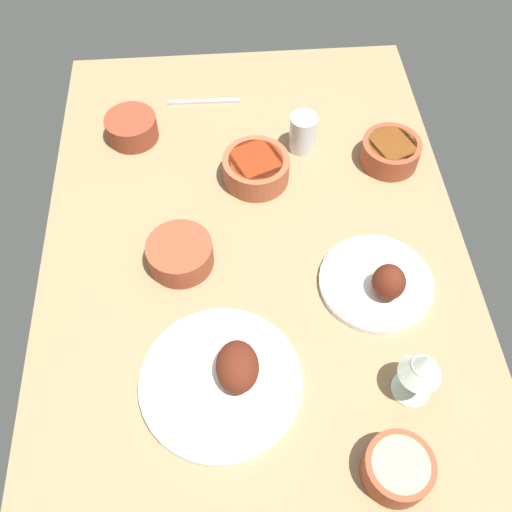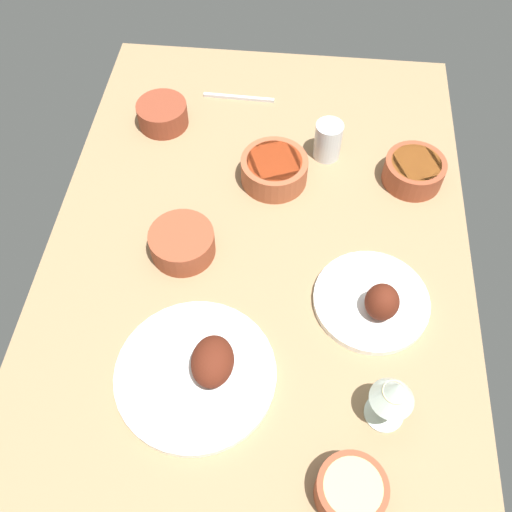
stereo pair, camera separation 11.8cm
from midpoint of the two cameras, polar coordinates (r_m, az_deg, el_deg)
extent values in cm
cube|color=#937551|center=(121.26, 2.78, -1.27)|extent=(140.00, 90.00, 4.00)
cylinder|color=white|center=(106.95, -2.86, -11.93)|extent=(29.73, 29.73, 1.60)
ellipsoid|color=#511E11|center=(103.63, -1.07, -10.73)|extent=(9.92, 7.77, 6.59)
cylinder|color=white|center=(117.15, 14.26, -4.58)|extent=(23.03, 23.03, 1.60)
ellipsoid|color=#511E11|center=(112.59, 15.42, -4.67)|extent=(6.98, 6.56, 7.47)
cylinder|color=#A35133|center=(131.53, 4.41, 8.39)|extent=(15.22, 15.22, 6.25)
cylinder|color=#9E3314|center=(129.62, 4.49, 9.17)|extent=(12.48, 12.48, 1.00)
cylinder|color=brown|center=(118.88, -4.58, 1.09)|extent=(13.61, 13.61, 5.87)
cylinder|color=#4C192D|center=(116.90, -4.66, 1.78)|extent=(11.16, 11.16, 1.00)
cylinder|color=brown|center=(100.83, 13.01, -22.17)|extent=(11.44, 11.44, 6.11)
cylinder|color=#D6BC70|center=(98.38, 13.31, -21.84)|extent=(9.38, 9.38, 1.00)
cylinder|color=brown|center=(137.57, 17.87, 7.89)|extent=(13.69, 13.69, 5.99)
cylinder|color=brown|center=(135.83, 18.14, 8.59)|extent=(11.22, 11.22, 1.00)
cylinder|color=brown|center=(145.53, -6.98, 13.71)|extent=(12.34, 12.34, 5.90)
cylinder|color=white|center=(143.91, -7.08, 14.43)|extent=(10.12, 10.12, 1.00)
cylinder|color=silver|center=(108.66, 15.77, -15.12)|extent=(7.00, 7.00, 0.50)
cylinder|color=silver|center=(105.24, 16.24, -14.44)|extent=(1.00, 1.00, 7.00)
cone|color=silver|center=(99.14, 17.17, -13.09)|extent=(7.60, 7.60, 6.50)
cylinder|color=beige|center=(100.44, 16.96, -13.39)|extent=(4.18, 4.18, 2.80)
cylinder|color=silver|center=(137.35, 9.68, 11.14)|extent=(6.41, 6.41, 9.37)
cube|color=silver|center=(153.12, 0.55, 15.40)|extent=(1.41, 18.47, 0.80)
camera|label=1|loc=(0.06, -87.13, 4.22)|focal=40.11mm
camera|label=2|loc=(0.06, 92.87, -4.22)|focal=40.11mm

